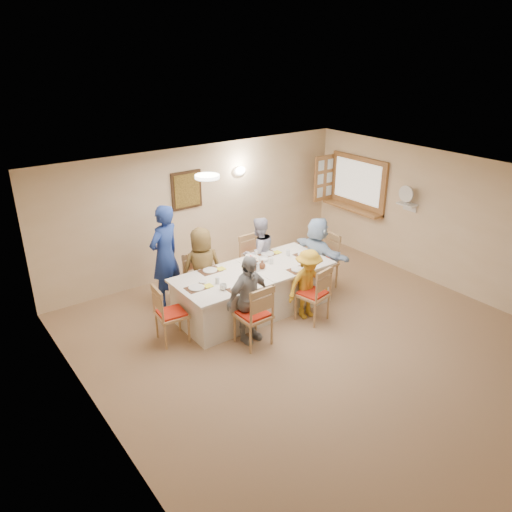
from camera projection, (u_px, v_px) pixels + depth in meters
ground at (321, 345)px, 7.61m from camera, size 7.00×7.00×0.00m
room_walls at (326, 254)px, 7.01m from camera, size 7.00×7.00×7.00m
wall_picture at (187, 190)px, 9.33m from camera, size 0.62×0.05×0.72m
wall_sconce at (240, 171)px, 9.89m from camera, size 0.26×0.09×0.18m
ceiling_light at (207, 177)px, 7.19m from camera, size 0.36×0.36×0.05m
serving_hatch at (358, 184)px, 10.53m from camera, size 0.06×1.50×1.15m
hatch_sill at (352, 208)px, 10.67m from camera, size 0.30×1.50×0.05m
shutter_door at (324, 178)px, 10.95m from camera, size 0.55×0.04×1.00m
fan_shelf at (407, 204)px, 9.53m from camera, size 0.22×0.36×0.03m
desk_fan at (407, 197)px, 9.45m from camera, size 0.30×0.30×0.28m
dining_table at (254, 291)px, 8.44m from camera, size 2.71×1.15×0.76m
chair_back_left at (199, 279)px, 8.68m from camera, size 0.50×0.50×0.91m
chair_back_right at (255, 261)px, 9.32m from camera, size 0.48×0.48×0.97m
chair_front_left at (253, 314)px, 7.47m from camera, size 0.50×0.50×1.02m
chair_front_right at (313, 293)px, 8.13m from camera, size 0.55×0.55×0.98m
chair_left_end at (172, 313)px, 7.56m from camera, size 0.50×0.50×0.95m
chair_right_end at (322, 261)px, 9.23m from camera, size 0.50×0.50×1.03m
diner_back_left at (202, 268)px, 8.49m from camera, size 0.86×0.70×1.43m
diner_back_right at (259, 253)px, 9.15m from camera, size 0.67×0.52×1.37m
diner_front_left at (248, 299)px, 7.49m from camera, size 0.91×0.55×1.40m
diner_front_right at (308, 284)px, 8.18m from camera, size 0.84×0.56×1.21m
diner_right_end at (317, 254)px, 9.09m from camera, size 1.32×0.48×1.40m
caregiver at (165, 256)px, 8.52m from camera, size 0.94×0.87×1.80m
placemat_fl at (239, 289)px, 7.65m from camera, size 0.33×0.25×0.01m
plate_fl at (239, 289)px, 7.65m from camera, size 0.25×0.25×0.02m
napkin_fl at (250, 287)px, 7.71m from camera, size 0.13×0.13×0.01m
placemat_fr at (298, 270)px, 8.30m from camera, size 0.33×0.25×0.01m
plate_fr at (298, 269)px, 8.30m from camera, size 0.23×0.23×0.01m
napkin_fr at (308, 268)px, 8.36m from camera, size 0.15×0.15×0.01m
placemat_bl at (210, 271)px, 8.28m from camera, size 0.36×0.27×0.01m
plate_bl at (210, 270)px, 8.27m from camera, size 0.24×0.24×0.01m
napkin_bl at (221, 269)px, 8.33m from camera, size 0.14×0.14×0.01m
placemat_br at (267, 254)px, 8.93m from camera, size 0.34×0.25×0.01m
plate_br at (267, 253)px, 8.92m from camera, size 0.24×0.24×0.02m
napkin_br at (277, 252)px, 8.98m from camera, size 0.13×0.13×0.01m
placemat_le at (197, 288)px, 7.69m from camera, size 0.34×0.25×0.01m
plate_le at (196, 288)px, 7.69m from camera, size 0.25×0.25×0.02m
napkin_le at (208, 286)px, 7.75m from camera, size 0.13×0.13×0.01m
placemat_re at (305, 255)px, 8.90m from camera, size 0.36×0.27×0.01m
plate_re at (305, 254)px, 8.89m from camera, size 0.25×0.25×0.02m
napkin_re at (314, 253)px, 8.96m from camera, size 0.14×0.14×0.01m
teacup_a at (223, 287)px, 7.64m from camera, size 0.13×0.13×0.09m
teacup_b at (257, 252)px, 8.91m from camera, size 0.12×0.12×0.07m
bowl_a at (250, 279)px, 7.95m from camera, size 0.29×0.29×0.06m
bowl_b at (263, 259)px, 8.64m from camera, size 0.24×0.24×0.06m
condiment_ketchup at (251, 263)px, 8.27m from camera, size 0.10×0.10×0.26m
condiment_brown at (254, 264)px, 8.27m from camera, size 0.16×0.16×0.23m
condiment_malt at (262, 264)px, 8.33m from camera, size 0.18×0.18×0.15m
drinking_glass at (245, 269)px, 8.23m from camera, size 0.07×0.07×0.10m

